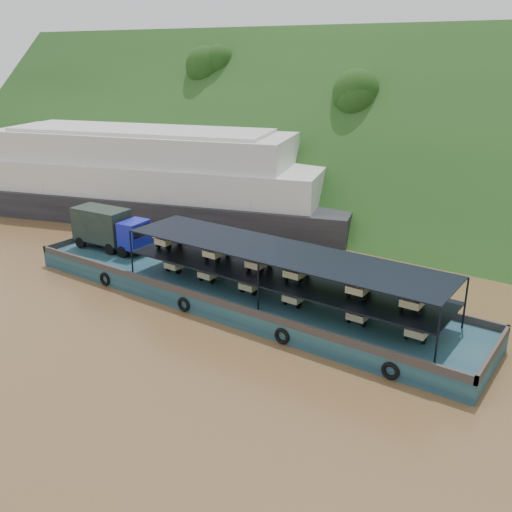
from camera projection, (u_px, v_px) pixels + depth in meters
The scene contains 4 objects.
ground at pixel (255, 319), 38.19m from camera, with size 160.00×160.00×0.00m, color brown.
hillside at pixel (433, 206), 65.91m from camera, with size 140.00×28.00×28.00m, color #173814.
cargo_barge at pixel (225, 283), 41.18m from camera, with size 35.00×7.18×4.63m.
passenger_ferry at pixel (144, 178), 61.34m from camera, with size 47.06×24.87×9.27m.
Camera 1 is at (19.82, -28.18, 17.02)m, focal length 40.00 mm.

